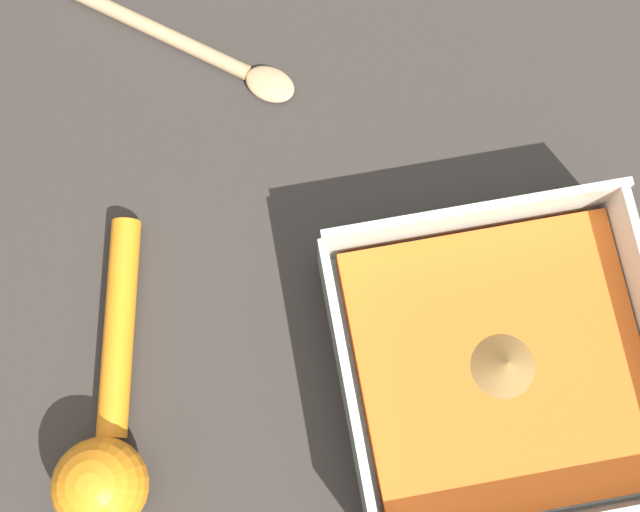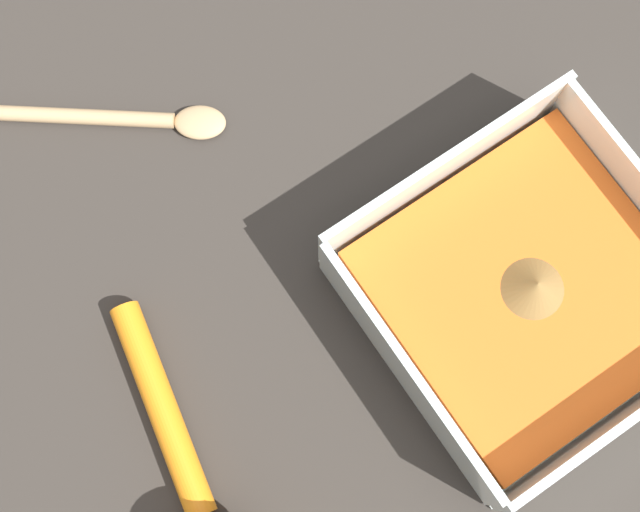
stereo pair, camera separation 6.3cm
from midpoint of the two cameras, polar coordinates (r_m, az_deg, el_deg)
ground_plane at (r=0.67m, az=12.69°, el=-6.73°), size 4.00×4.00×0.00m
square_dish at (r=0.64m, az=10.30°, el=-3.06°), size 0.21×0.21×0.07m
wooden_spoon at (r=0.72m, az=-15.80°, el=8.02°), size 0.18×0.14×0.01m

